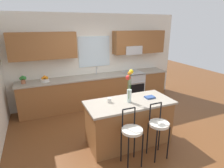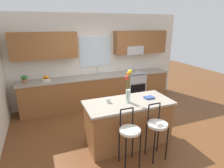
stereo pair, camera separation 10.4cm
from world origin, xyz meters
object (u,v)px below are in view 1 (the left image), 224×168
object	(u,v)px
bar_stool_near	(132,133)
mug_ceramic	(109,100)
oven_range	(132,86)
fruit_bowl_oranges	(45,79)
flower_vase	(129,86)
bar_stool_middle	(159,126)
potted_plant_small	(23,79)
kitchen_island	(129,122)
cookbook	(150,97)

from	to	relation	value
bar_stool_near	mug_ceramic	world-z (taller)	bar_stool_near
oven_range	fruit_bowl_oranges	xyz separation A→B (m)	(-2.68, 0.03, 0.51)
bar_stool_near	fruit_bowl_oranges	size ratio (longest dim) A/B	4.34
flower_vase	fruit_bowl_oranges	distance (m)	2.58
flower_vase	bar_stool_middle	bearing A→B (deg)	-64.22
oven_range	potted_plant_small	distance (m)	3.26
potted_plant_small	kitchen_island	bearing A→B (deg)	-46.86
mug_ceramic	kitchen_island	bearing A→B (deg)	-17.50
kitchen_island	flower_vase	world-z (taller)	flower_vase
oven_range	mug_ceramic	size ratio (longest dim) A/B	10.22
bar_stool_near	flower_vase	distance (m)	0.90
oven_range	bar_stool_near	size ratio (longest dim) A/B	0.88
oven_range	flower_vase	xyz separation A→B (m)	(-1.25, -2.10, 0.79)
bar_stool_near	bar_stool_middle	world-z (taller)	same
bar_stool_middle	mug_ceramic	bearing A→B (deg)	131.83
flower_vase	potted_plant_small	bearing A→B (deg)	132.78
oven_range	fruit_bowl_oranges	distance (m)	2.73
mug_ceramic	potted_plant_small	distance (m)	2.56
cookbook	potted_plant_small	xyz separation A→B (m)	(-2.46, 2.11, 0.10)
kitchen_island	flower_vase	xyz separation A→B (m)	(-0.02, -0.00, 0.79)
fruit_bowl_oranges	potted_plant_small	bearing A→B (deg)	-179.52
kitchen_island	cookbook	world-z (taller)	cookbook
bar_stool_near	cookbook	world-z (taller)	bar_stool_near
mug_ceramic	fruit_bowl_oranges	bearing A→B (deg)	118.12
bar_stool_near	mug_ceramic	bearing A→B (deg)	98.50
oven_range	cookbook	xyz separation A→B (m)	(-0.75, -2.08, 0.48)
bar_stool_middle	potted_plant_small	distance (m)	3.57
bar_stool_middle	cookbook	xyz separation A→B (m)	(0.21, 0.62, 0.30)
oven_range	cookbook	bearing A→B (deg)	-109.75
bar_stool_near	fruit_bowl_oranges	xyz separation A→B (m)	(-1.18, 2.74, 0.34)
bar_stool_near	bar_stool_middle	distance (m)	0.55
kitchen_island	fruit_bowl_oranges	bearing A→B (deg)	124.43
kitchen_island	oven_range	bearing A→B (deg)	59.55
flower_vase	oven_range	bearing A→B (deg)	59.20
bar_stool_near	cookbook	size ratio (longest dim) A/B	5.21
bar_stool_near	cookbook	distance (m)	1.03
mug_ceramic	fruit_bowl_oranges	distance (m)	2.27
bar_stool_near	bar_stool_middle	bearing A→B (deg)	0.00
oven_range	kitchen_island	world-z (taller)	same
oven_range	cookbook	distance (m)	2.26
kitchen_island	flower_vase	size ratio (longest dim) A/B	2.68
mug_ceramic	bar_stool_middle	bearing A→B (deg)	-48.17
kitchen_island	cookbook	size ratio (longest dim) A/B	8.77
bar_stool_near	bar_stool_middle	size ratio (longest dim) A/B	1.00
flower_vase	fruit_bowl_oranges	size ratio (longest dim) A/B	2.73
fruit_bowl_oranges	potted_plant_small	xyz separation A→B (m)	(-0.53, -0.00, 0.06)
oven_range	cookbook	world-z (taller)	cookbook
bar_stool_middle	potted_plant_small	size ratio (longest dim) A/B	4.87
flower_vase	mug_ceramic	size ratio (longest dim) A/B	7.28
bar_stool_middle	potted_plant_small	xyz separation A→B (m)	(-2.26, 2.73, 0.40)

